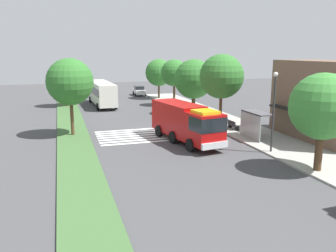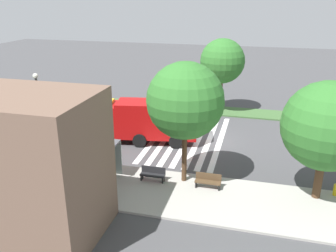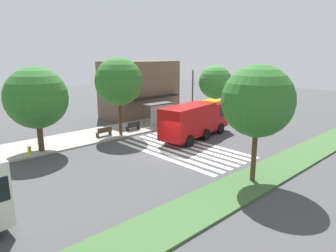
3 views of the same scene
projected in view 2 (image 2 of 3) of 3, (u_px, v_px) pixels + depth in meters
name	position (u px, v px, depth m)	size (l,w,h in m)	color
ground_plane	(208.00, 140.00, 29.84)	(120.00, 120.00, 0.00)	#424244
sidewalk	(185.00, 195.00, 21.51)	(60.00, 5.31, 0.14)	#9E9B93
median_strip	(220.00, 111.00, 37.08)	(60.00, 3.00, 0.14)	#3D6033
crosswalk	(188.00, 138.00, 30.25)	(5.85, 11.70, 0.01)	silver
fire_truck	(137.00, 119.00, 28.96)	(9.68, 4.02, 3.41)	#A50C0C
bus_stop_shelter	(94.00, 149.00, 23.42)	(3.50, 1.40, 2.46)	#4C4C51
bench_near_shelter	(153.00, 174.00, 22.93)	(1.60, 0.50, 0.90)	black
bench_west_of_shelter	(208.00, 181.00, 22.08)	(1.60, 0.50, 0.90)	#4C3823
street_lamp	(40.00, 111.00, 24.62)	(0.36, 0.36, 6.38)	#2D2D30
storefront_building	(1.00, 163.00, 17.57)	(10.04, 5.82, 7.27)	brown
sidewalk_tree_center	(327.00, 126.00, 19.64)	(5.04, 5.04, 7.01)	#47301E
sidewalk_tree_east	(185.00, 101.00, 21.25)	(4.71, 4.71, 7.70)	#47301E
median_tree_west	(222.00, 61.00, 35.29)	(4.43, 4.43, 7.35)	#513823
fire_hydrant	(336.00, 190.00, 21.25)	(0.28, 0.28, 0.70)	gold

